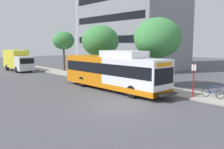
# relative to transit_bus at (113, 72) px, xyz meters

# --- Properties ---
(ground_plane) EXTENTS (120.00, 120.00, 0.00)m
(ground_plane) POSITION_rel_transit_bus_xyz_m (-3.85, 3.39, -1.70)
(ground_plane) COLOR #4C4C51
(sidewalk_curb) EXTENTS (3.00, 56.00, 0.14)m
(sidewalk_curb) POSITION_rel_transit_bus_xyz_m (3.15, 1.39, -1.63)
(sidewalk_curb) COLOR #A8A399
(sidewalk_curb) RESTS_ON ground
(transit_bus) EXTENTS (2.58, 12.25, 3.65)m
(transit_bus) POSITION_rel_transit_bus_xyz_m (0.00, 0.00, 0.00)
(transit_bus) COLOR white
(transit_bus) RESTS_ON ground
(bus_stop_sign_pole) EXTENTS (0.10, 0.36, 2.60)m
(bus_stop_sign_pole) POSITION_rel_transit_bus_xyz_m (2.15, -6.88, -0.05)
(bus_stop_sign_pole) COLOR red
(bus_stop_sign_pole) RESTS_ON sidewalk_curb
(bicycle_parked) EXTENTS (0.52, 1.76, 1.02)m
(bicycle_parked) POSITION_rel_transit_bus_xyz_m (3.05, -8.02, -1.14)
(bicycle_parked) COLOR black
(bicycle_parked) RESTS_ON sidewalk_curb
(street_tree_near_stop) EXTENTS (4.54, 4.54, 6.60)m
(street_tree_near_stop) POSITION_rel_transit_bus_xyz_m (4.05, -1.92, 3.10)
(street_tree_near_stop) COLOR #4C3823
(street_tree_near_stop) RESTS_ON sidewalk_curb
(street_tree_mid_block) EXTENTS (4.52, 4.52, 6.36)m
(street_tree_mid_block) POSITION_rel_transit_bus_xyz_m (3.98, 6.70, 2.87)
(street_tree_mid_block) COLOR #4C3823
(street_tree_mid_block) RESTS_ON sidewalk_curb
(street_tree_far_block) EXTENTS (3.24, 3.24, 5.98)m
(street_tree_far_block) POSITION_rel_transit_bus_xyz_m (4.24, 15.82, 3.01)
(street_tree_far_block) COLOR #4C3823
(street_tree_far_block) RESTS_ON sidewalk_curb
(box_truck_background) EXTENTS (2.32, 7.01, 3.25)m
(box_truck_background) POSITION_rel_transit_bus_xyz_m (-0.71, 21.45, 0.04)
(box_truck_background) COLOR silver
(box_truck_background) RESTS_ON ground
(lattice_comm_tower) EXTENTS (1.10, 1.10, 29.98)m
(lattice_comm_tower) POSITION_rel_transit_bus_xyz_m (16.53, 30.13, 8.30)
(lattice_comm_tower) COLOR #B7B7BC
(lattice_comm_tower) RESTS_ON ground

